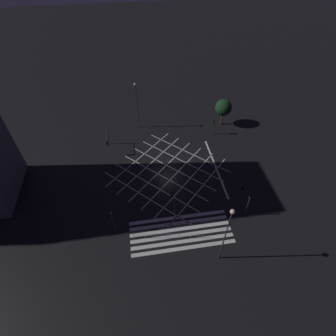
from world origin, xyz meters
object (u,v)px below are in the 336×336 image
street_tree_near (223,108)px  traffic_light_nw_cross (107,140)px  street_lamp_west (228,228)px  traffic_light_se_cross (245,195)px  traffic_light_sw_cross (112,218)px  traffic_light_median_south (173,201)px  street_lamp_east (137,100)px  traffic_light_ne_main (213,123)px

street_tree_near → traffic_light_nw_cross: bearing=-168.2°
traffic_light_nw_cross → street_lamp_west: size_ratio=0.33×
traffic_light_se_cross → traffic_light_sw_cross: 17.32m
traffic_light_median_south → traffic_light_se_cross: traffic_light_median_south is taller
street_lamp_east → street_lamp_west: size_ratio=0.91×
traffic_light_median_south → traffic_light_se_cross: size_ratio=1.12×
traffic_light_ne_main → street_lamp_west: bearing=76.4°
traffic_light_median_south → street_lamp_west: 8.96m
traffic_light_median_south → traffic_light_sw_cross: size_ratio=1.03×
traffic_light_se_cross → traffic_light_sw_cross: (-17.29, -0.99, 0.14)m
traffic_light_median_south → street_lamp_east: 20.80m
traffic_light_se_cross → street_lamp_east: (-12.55, 20.64, 2.99)m
traffic_light_nw_cross → street_lamp_east: bearing=137.0°
traffic_light_se_cross → traffic_light_nw_cross: (-18.04, 14.75, -0.29)m
traffic_light_sw_cross → street_tree_near: 28.54m
traffic_light_se_cross → street_lamp_east: street_lamp_east is taller
traffic_light_se_cross → traffic_light_nw_cross: bearing=50.7°
street_lamp_east → traffic_light_nw_cross: bearing=-133.0°
street_lamp_east → street_lamp_west: street_lamp_west is taller
street_lamp_east → traffic_light_se_cross: bearing=-58.7°
traffic_light_nw_cross → street_tree_near: (20.96, 4.40, 1.23)m
street_lamp_west → street_tree_near: bearing=72.6°
traffic_light_median_south → street_lamp_west: size_ratio=0.42×
traffic_light_se_cross → street_tree_near: street_tree_near is taller
traffic_light_se_cross → street_tree_near: (2.93, 19.14, 0.94)m
traffic_light_median_south → traffic_light_nw_cross: size_ratio=1.26×
traffic_light_sw_cross → traffic_light_nw_cross: traffic_light_sw_cross is taller
traffic_light_median_south → traffic_light_se_cross: bearing=-91.3°
traffic_light_median_south → traffic_light_sw_cross: 7.81m
traffic_light_sw_cross → street_lamp_east: 22.32m
traffic_light_median_south → traffic_light_sw_cross: bearing=98.9°
traffic_light_median_south → traffic_light_sw_cross: (-7.71, -1.21, -0.14)m
traffic_light_ne_main → traffic_light_nw_cross: 18.50m
street_lamp_east → street_tree_near: size_ratio=1.72×
traffic_light_se_cross → traffic_light_sw_cross: traffic_light_sw_cross is taller
traffic_light_se_cross → traffic_light_nw_cross: traffic_light_se_cross is taller
traffic_light_se_cross → traffic_light_nw_cross: size_ratio=1.13×
traffic_light_se_cross → street_tree_near: bearing=-8.7°
street_lamp_east → traffic_light_median_south: bearing=-81.7°
street_lamp_east → street_tree_near: 15.68m
traffic_light_ne_main → street_tree_near: bearing=-132.8°
traffic_light_nw_cross → traffic_light_ne_main: bearing=95.1°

